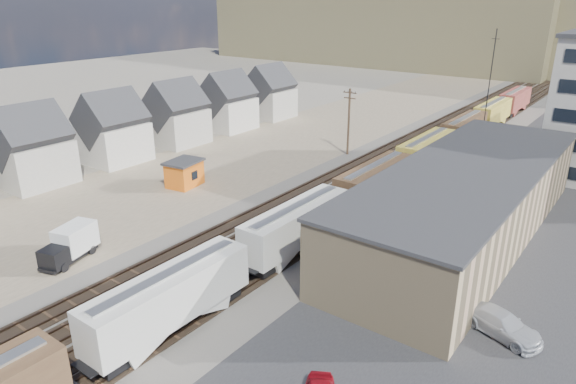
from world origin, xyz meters
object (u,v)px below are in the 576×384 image
Objects in this scene: parked_car_silver at (501,324)px; freight_train at (402,164)px; box_truck at (70,244)px; utility_pole_north at (349,120)px; maintenance_shed at (184,173)px.

freight_train is at bearing 56.19° from parked_car_silver.
box_truck is at bearing -113.23° from freight_train.
utility_pole_north is at bearing 85.73° from box_truck.
freight_train is 39.50m from box_truck.
utility_pole_north is at bearing 148.60° from freight_train.
box_truck is 36.67m from parked_car_silver.
freight_train is 19.55× the size of box_truck.
utility_pole_north is (-12.30, 7.51, 2.50)m from freight_train.
box_truck is 1.21× the size of maintenance_shed.
maintenance_shed is at bearing -142.63° from freight_train.
utility_pole_north is 1.70× the size of parked_car_silver.
maintenance_shed is (-6.27, 19.60, 0.15)m from box_truck.
utility_pole_north reaches higher than parked_car_silver.
freight_train reaches higher than maintenance_shed.
utility_pole_north reaches higher than freight_train.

